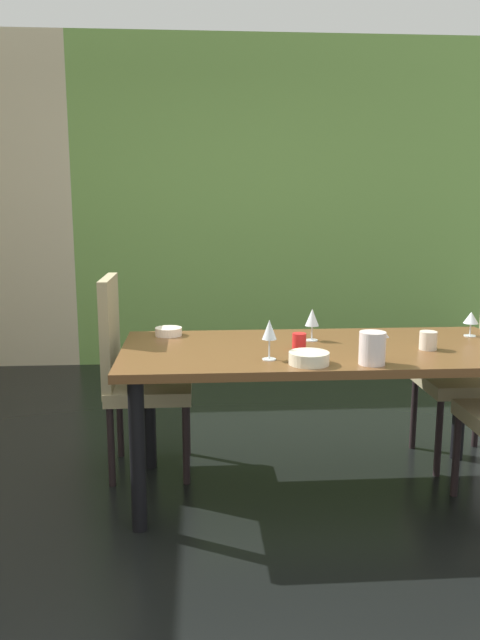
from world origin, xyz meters
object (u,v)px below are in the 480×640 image
wine_glass_corner (471,318)px  serving_bowl_front (309,358)px  cup_center (428,340)px  chair_right_far (476,368)px  wine_glass_right (269,331)px  wine_glass_rear (312,318)px  pitcher_south (372,348)px  cup_left (299,342)px  chair_left_far (133,368)px  serving_bowl_west (169,332)px  dining_table (320,364)px

wine_glass_corner → serving_bowl_front: bearing=-151.9°
cup_center → chair_right_far: bearing=41.9°
wine_glass_right → chair_right_far: bearing=23.7°
wine_glass_right → wine_glass_rear: bearing=55.1°
wine_glass_corner → chair_right_far: bearing=47.7°
wine_glass_right → pitcher_south: wine_glass_right is taller
wine_glass_right → cup_left: 0.25m
chair_right_far → cup_center: chair_right_far is taller
chair_right_far → pitcher_south: size_ratio=6.55×
chair_left_far → wine_glass_right: 0.90m
chair_right_far → wine_glass_corner: chair_right_far is taller
wine_glass_corner → pitcher_south: (-0.67, -0.53, -0.02)m
chair_left_far → cup_left: size_ratio=12.92×
chair_right_far → wine_glass_right: chair_right_far is taller
pitcher_south → serving_bowl_west: bearing=144.3°
serving_bowl_west → cup_left: (0.63, -0.37, 0.02)m
chair_left_far → chair_right_far: 1.88m
chair_right_far → cup_left: 1.14m
dining_table → cup_left: 0.18m
cup_center → wine_glass_rear: bearing=156.2°
wine_glass_rear → pitcher_south: size_ratio=1.13×
wine_glass_corner → cup_center: (-0.33, -0.27, -0.05)m
wine_glass_right → pitcher_south: (0.44, -0.11, -0.06)m
cup_center → serving_bowl_front: bearing=-159.5°
wine_glass_rear → cup_left: size_ratio=2.00×
wine_glass_right → cup_center: wine_glass_right is taller
wine_glass_rear → pitcher_south: (0.18, -0.48, -0.04)m
serving_bowl_front → cup_left: cup_left is taller
chair_right_far → serving_bowl_west: 1.70m
wine_glass_rear → cup_left: wine_glass_rear is taller
serving_bowl_front → serving_bowl_west: serving_bowl_front is taller
wine_glass_rear → cup_left: bearing=-116.0°
wine_glass_right → cup_center: (0.78, 0.14, -0.09)m
pitcher_south → dining_table: bearing=115.2°
pitcher_south → wine_glass_right: bearing=166.4°
serving_bowl_west → cup_left: 0.74m
chair_right_far → cup_left: chair_right_far is taller
dining_table → chair_left_far: size_ratio=1.83×
wine_glass_corner → cup_left: (-0.95, -0.25, -0.05)m
chair_right_far → wine_glass_right: (-1.21, -0.53, 0.34)m
chair_left_far → wine_glass_rear: bearing=80.2°
dining_table → serving_bowl_front: 0.35m
wine_glass_right → serving_bowl_front: (0.16, -0.09, -0.10)m
chair_right_far → cup_center: size_ratio=10.82×
wine_glass_right → cup_left: bearing=46.9°
dining_table → chair_right_far: bearing=18.0°
chair_right_far → wine_glass_rear: chair_right_far is taller
dining_table → serving_bowl_west: size_ratio=13.64×
serving_bowl_front → dining_table: bearing=69.8°
dining_table → wine_glass_rear: (-0.02, 0.14, 0.20)m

